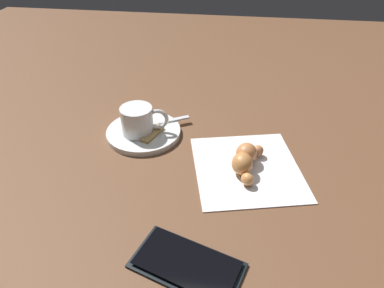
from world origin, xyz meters
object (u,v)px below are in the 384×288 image
object	(u,v)px
saucer	(144,132)
sugar_packet	(153,134)
croissant	(245,159)
napkin	(247,167)
cell_phone	(187,264)
teaspoon	(145,125)
espresso_cup	(138,120)

from	to	relation	value
saucer	sugar_packet	world-z (taller)	sugar_packet
croissant	saucer	bearing A→B (deg)	-21.47
napkin	cell_phone	bearing A→B (deg)	70.36
teaspoon	napkin	xyz separation A→B (m)	(-0.20, 0.09, -0.01)
espresso_cup	napkin	bearing A→B (deg)	162.13
espresso_cup	teaspoon	world-z (taller)	espresso_cup
saucer	croissant	distance (m)	0.22
croissant	teaspoon	bearing A→B (deg)	-24.69
teaspoon	sugar_packet	size ratio (longest dim) A/B	2.19
napkin	croissant	bearing A→B (deg)	25.49
sugar_packet	croissant	size ratio (longest dim) A/B	0.55
saucer	croissant	size ratio (longest dim) A/B	1.35
croissant	cell_phone	distance (m)	0.22
napkin	espresso_cup	bearing A→B (deg)	-17.87
sugar_packet	croissant	bearing A→B (deg)	-90.26
teaspoon	napkin	world-z (taller)	teaspoon
saucer	cell_phone	world-z (taller)	saucer
saucer	teaspoon	size ratio (longest dim) A/B	1.13
espresso_cup	teaspoon	bearing A→B (deg)	-105.59
cell_phone	sugar_packet	bearing A→B (deg)	-68.22
sugar_packet	croissant	xyz separation A→B (m)	(-0.18, 0.06, 0.01)
teaspoon	croissant	world-z (taller)	croissant
espresso_cup	napkin	world-z (taller)	espresso_cup
cell_phone	croissant	bearing A→B (deg)	-108.76
napkin	cell_phone	distance (m)	0.22
espresso_cup	sugar_packet	size ratio (longest dim) A/B	1.53
espresso_cup	croissant	world-z (taller)	espresso_cup
napkin	croissant	xyz separation A→B (m)	(0.00, 0.00, 0.02)
espresso_cup	cell_phone	world-z (taller)	espresso_cup
teaspoon	croissant	distance (m)	0.22
saucer	cell_phone	size ratio (longest dim) A/B	0.93
croissant	sugar_packet	bearing A→B (deg)	-19.56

